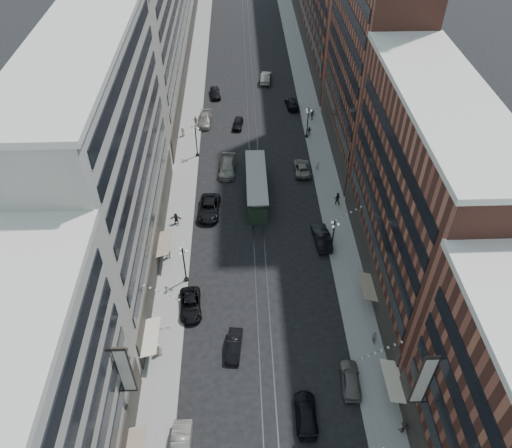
{
  "coord_description": "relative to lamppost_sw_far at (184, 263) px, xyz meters",
  "views": [
    {
      "loc": [
        -2.16,
        -13.15,
        46.26
      ],
      "look_at": [
        -0.48,
        32.59,
        5.0
      ],
      "focal_mm": 35.0,
      "sensor_mm": 36.0,
      "label": 1
    }
  ],
  "objects": [
    {
      "name": "pedestrian_7",
      "position": [
        20.72,
        13.97,
        -1.97
      ],
      "size": [
        1.03,
        0.71,
        1.95
      ],
      "primitive_type": "imported",
      "rotation": [
        0.0,
        0.0,
        2.93
      ],
      "color": "black",
      "rests_on": "sidewalk_east"
    },
    {
      "name": "pedestrian_2",
      "position": [
        -2.53,
        3.85,
        -2.15
      ],
      "size": [
        0.84,
        0.56,
        1.6
      ],
      "primitive_type": "imported",
      "rotation": [
        0.0,
        0.0,
        -0.18
      ],
      "color": "black",
      "rests_on": "sidewalk_west"
    },
    {
      "name": "car_4",
      "position": [
        17.6,
        -14.6,
        -2.29
      ],
      "size": [
        2.2,
        4.86,
        1.62
      ],
      "primitive_type": "imported",
      "rotation": [
        0.0,
        0.0,
        3.08
      ],
      "color": "#625F57",
      "rests_on": "ground"
    },
    {
      "name": "pedestrian_extra_1",
      "position": [
        -2.74,
        33.11,
        -2.11
      ],
      "size": [
        0.83,
        0.92,
        1.67
      ],
      "primitive_type": "imported",
      "rotation": [
        0.0,
        0.0,
        4.1
      ],
      "color": "#BCAE9C",
      "rests_on": "sidewalk_west"
    },
    {
      "name": "car_2",
      "position": [
        0.8,
        -4.36,
        -2.37
      ],
      "size": [
        2.86,
        5.42,
        1.45
      ],
      "primitive_type": "imported",
      "rotation": [
        0.0,
        0.0,
        0.09
      ],
      "color": "black",
      "rests_on": "ground"
    },
    {
      "name": "lamppost_se_mid",
      "position": [
        18.4,
        32.0,
        0.0
      ],
      "size": [
        1.03,
        1.14,
        5.52
      ],
      "color": "black",
      "rests_on": "sidewalk_east"
    },
    {
      "name": "rail_west",
      "position": [
        8.5,
        42.0,
        -3.09
      ],
      "size": [
        0.12,
        180.0,
        0.02
      ],
      "primitive_type": "cube",
      "color": "#2D2D33",
      "rests_on": "ground"
    },
    {
      "name": "car_8",
      "position": [
        0.8,
        37.22,
        -2.31
      ],
      "size": [
        2.36,
        5.48,
        1.57
      ],
      "primitive_type": "imported",
      "rotation": [
        0.0,
        0.0,
        -0.03
      ],
      "color": "gray",
      "rests_on": "ground"
    },
    {
      "name": "pedestrian_6",
      "position": [
        -0.72,
        36.35,
        -2.02
      ],
      "size": [
        1.19,
        0.9,
        1.85
      ],
      "primitive_type": "imported",
      "rotation": [
        0.0,
        0.0,
        2.71
      ],
      "color": "#9F9283",
      "rests_on": "sidewalk_west"
    },
    {
      "name": "lamppost_sw_far",
      "position": [
        0.0,
        0.0,
        0.0
      ],
      "size": [
        1.03,
        1.14,
        5.52
      ],
      "color": "black",
      "rests_on": "sidewalk_west"
    },
    {
      "name": "rail_east",
      "position": [
        9.9,
        42.0,
        -3.09
      ],
      "size": [
        0.12,
        180.0,
        0.02
      ],
      "primitive_type": "cube",
      "color": "#2D2D33",
      "rests_on": "ground"
    },
    {
      "name": "car_12",
      "position": [
        16.82,
        42.68,
        -2.35
      ],
      "size": [
        2.55,
        5.29,
        1.49
      ],
      "primitive_type": "imported",
      "rotation": [
        0.0,
        0.0,
        3.24
      ],
      "color": "black",
      "rests_on": "ground"
    },
    {
      "name": "lamppost_se_far",
      "position": [
        18.4,
        4.0,
        0.0
      ],
      "size": [
        1.03,
        1.14,
        5.52
      ],
      "color": "black",
      "rests_on": "sidewalk_east"
    },
    {
      "name": "pedestrian_1",
      "position": [
        -2.15,
        -10.46,
        -2.11
      ],
      "size": [
        0.87,
        0.56,
        1.67
      ],
      "primitive_type": "imported",
      "rotation": [
        0.0,
        0.0,
        3.29
      ],
      "color": "#AAA58D",
      "rests_on": "sidewalk_west"
    },
    {
      "name": "pedestrian_5",
      "position": [
        -2.06,
        10.53,
        -2.07
      ],
      "size": [
        1.66,
        0.59,
        1.76
      ],
      "primitive_type": "imported",
      "rotation": [
        0.0,
        0.0,
        -0.08
      ],
      "color": "black",
      "rests_on": "sidewalk_west"
    },
    {
      "name": "car_6",
      "position": [
        12.69,
        -18.05,
        -2.35
      ],
      "size": [
        2.17,
        5.17,
        1.49
      ],
      "primitive_type": "imported",
      "rotation": [
        0.0,
        0.0,
        3.12
      ],
      "color": "black",
      "rests_on": "ground"
    },
    {
      "name": "sidewalk_east",
      "position": [
        20.2,
        42.0,
        -3.02
      ],
      "size": [
        4.0,
        180.0,
        0.15
      ],
      "primitive_type": "cube",
      "color": "gray",
      "rests_on": "ground"
    },
    {
      "name": "pedestrian_extra_0",
      "position": [
        18.9,
        32.66,
        -2.17
      ],
      "size": [
        0.96,
        0.53,
        1.56
      ],
      "primitive_type": "imported",
      "rotation": [
        0.0,
        0.0,
        3.02
      ],
      "color": "black",
      "rests_on": "sidewalk_east"
    },
    {
      "name": "pedestrian_8",
      "position": [
        18.96,
        22.36,
        -2.17
      ],
      "size": [
        0.6,
        0.42,
        1.56
      ],
      "primitive_type": "imported",
      "rotation": [
        0.0,
        0.0,
        3.05
      ],
      "color": "#A9A28C",
      "rests_on": "sidewalk_east"
    },
    {
      "name": "car_7",
      "position": [
        2.4,
        12.77,
        -2.24
      ],
      "size": [
        3.2,
        6.35,
        1.72
      ],
      "primitive_type": "imported",
      "rotation": [
        0.0,
        0.0,
        -0.06
      ],
      "color": "black",
      "rests_on": "ground"
    },
    {
      "name": "car_1",
      "position": [
        0.94,
        -20.87,
        -2.27
      ],
      "size": [
        1.82,
        5.06,
        1.66
      ],
      "primitive_type": "imported",
      "rotation": [
        0.0,
        0.0,
        -0.01
      ],
      "color": "gray",
      "rests_on": "ground"
    },
    {
      "name": "car_10",
      "position": [
        17.47,
        6.22,
        -2.2
      ],
      "size": [
        2.37,
        5.57,
        1.79
      ],
      "primitive_type": "imported",
      "rotation": [
        0.0,
        0.0,
        3.23
      ],
      "color": "black",
      "rests_on": "ground"
    },
    {
      "name": "sidewalk_west",
      "position": [
        -1.8,
        42.0,
        -3.02
      ],
      "size": [
        4.0,
        180.0,
        0.15
      ],
      "primitive_type": "cube",
      "color": "gray",
      "rests_on": "ground"
    },
    {
      "name": "building_west_mid",
      "position": [
        -7.8,
        5.0,
        10.9
      ],
      "size": [
        8.0,
        36.0,
        28.0
      ],
      "primitive_type": "cube",
      "color": "#9A9688",
      "rests_on": "ground"
    },
    {
      "name": "car_14",
      "position": [
        12.47,
        53.27,
        -2.21
      ],
      "size": [
        2.55,
        5.57,
        1.77
      ],
      "primitive_type": "imported",
      "rotation": [
        0.0,
        0.0,
        3.01
      ],
      "color": "gray",
      "rests_on": "ground"
    },
    {
      "name": "pedestrian_3",
      "position": [
        21.62,
        -19.83,
        -2.14
      ],
      "size": [
        1.13,
        0.75,
        1.61
      ],
      "primitive_type": "imported",
      "rotation": [
        0.0,
        0.0,
        3.48
      ],
      "color": "black",
      "rests_on": "sidewalk_east"
    },
    {
      "name": "car_extra_0",
      "position": [
        4.93,
        22.62,
        -2.23
      ],
      "size": [
        2.89,
        6.16,
        1.74
      ],
      "primitive_type": "imported",
      "rotation": [
        0.0,
        0.0,
        -0.08
      ],
      "color": "slate",
      "rests_on": "ground"
    },
    {
      "name": "pedestrian_9",
      "position": [
        20.0,
        37.75,
        -2.04
      ],
      "size": [
        1.26,
        0.76,
        1.82
      ],
      "primitive_type": "imported",
      "rotation": [
        0.0,
        0.0,
        0.25
      ],
      "color": "black",
      "rests_on": "sidewalk_east"
    },
    {
      "name": "building_east_tower",
      "position": [
        26.2,
        28.0,
        17.9
      ],
      "size": [
        8.0,
        26.0,
        42.0
      ],
      "primitive_type": "cube",
      "color": "brown",
      "rests_on": "ground"
    },
    {
      "name": "car_9",
      "position": [
        2.4,
        47.37,
        -2.32
      ],
      "size": [
        2.37,
        4.74,
        1.55
      ],
      "primitive_type": "imported",
      "rotation": [
        0.0,
        0.0,
        0.12
      ],
      "color": "black",
      "rests_on": "ground"
    },
    {
      "name": "streetcar",
      "position": [
        9.2,
        16.39,
        -1.42
      ],
      "size": [
        2.91,
        13.14,
        3.63
      ],
      "color": "#1F3221",
      "rests_on": "ground"
    },
    {
      "name": "car_5",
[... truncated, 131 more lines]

